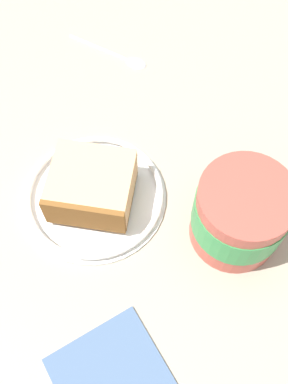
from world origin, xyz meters
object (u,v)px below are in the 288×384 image
tea_mug (241,213)px  folded_napkin (112,378)px  small_plate (95,195)px  teaspoon (123,56)px  cake_slice (92,187)px

tea_mug → folded_napkin: tea_mug is taller
small_plate → tea_mug: bearing=-29.2°
teaspoon → tea_mug: bearing=-77.6°
tea_mug → folded_napkin: 20.77cm
tea_mug → teaspoon: bearing=102.4°
small_plate → folded_napkin: 19.86cm
tea_mug → cake_slice: bearing=151.8°
small_plate → teaspoon: small_plate is taller
small_plate → teaspoon: bearing=68.6°
small_plate → tea_mug: size_ratio=1.34×
teaspoon → folded_napkin: bearing=-104.3°
folded_napkin → small_plate: bearing=83.6°
small_plate → folded_napkin: (-2.22, -19.73, -0.35)cm
tea_mug → folded_napkin: (-16.49, -11.77, -4.59)cm
tea_mug → teaspoon: tea_mug is taller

